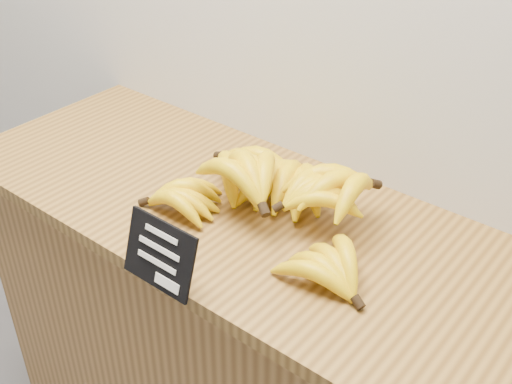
{
  "coord_description": "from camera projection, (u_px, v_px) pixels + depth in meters",
  "views": [
    {
      "loc": [
        0.6,
        1.92,
        1.67
      ],
      "look_at": [
        -0.03,
        2.7,
        1.02
      ],
      "focal_mm": 45.0,
      "sensor_mm": 36.0,
      "label": 1
    }
  ],
  "objects": [
    {
      "name": "banana_pile",
      "position": [
        279.0,
        192.0,
        1.26
      ],
      "size": [
        0.52,
        0.41,
        0.13
      ],
      "color": "yellow",
      "rests_on": "counter_top"
    },
    {
      "name": "chalkboard_sign",
      "position": [
        159.0,
        255.0,
        1.09
      ],
      "size": [
        0.15,
        0.04,
        0.12
      ],
      "primitive_type": "cube",
      "rotation": [
        -0.32,
        0.0,
        0.0
      ],
      "color": "black",
      "rests_on": "counter_top"
    },
    {
      "name": "counter",
      "position": [
        269.0,
        381.0,
        1.54
      ],
      "size": [
        1.41,
        0.5,
        0.9
      ],
      "primitive_type": "cube",
      "color": "olive",
      "rests_on": "ground"
    },
    {
      "name": "counter_top",
      "position": [
        272.0,
        225.0,
        1.29
      ],
      "size": [
        1.5,
        0.54,
        0.03
      ],
      "primitive_type": "cube",
      "color": "olive",
      "rests_on": "counter"
    }
  ]
}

